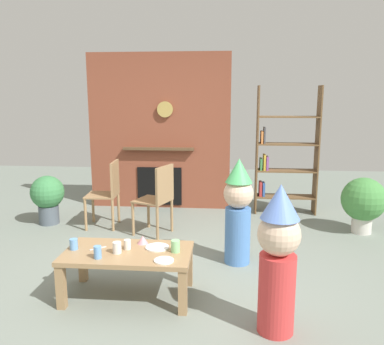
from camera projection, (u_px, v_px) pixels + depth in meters
The scene contains 19 objects.
ground_plane at pixel (173, 280), 3.79m from camera, with size 12.00×12.00×0.00m, color gray.
brick_fireplace_feature at pixel (160, 132), 6.15m from camera, with size 2.20×0.28×2.40m.
bookshelf at pixel (282, 156), 5.86m from camera, with size 0.90×0.28×1.90m.
coffee_table at pixel (128, 258), 3.43m from camera, with size 1.10×0.59×0.42m.
paper_cup_near_left at pixel (127, 245), 3.45m from camera, with size 0.06×0.06×0.09m, color silver.
paper_cup_near_right at pixel (117, 248), 3.36m from camera, with size 0.07×0.07×0.10m, color silver.
paper_cup_center at pixel (74, 244), 3.44m from camera, with size 0.07×0.07×0.10m, color #669EE0.
paper_cup_far_left at pixel (98, 252), 3.25m from camera, with size 0.06×0.06×0.11m, color #669EE0.
paper_cup_far_right at pixel (175, 246), 3.38m from camera, with size 0.08×0.08×0.10m, color #8CD18C.
paper_plate_front at pixel (164, 260), 3.20m from camera, with size 0.16×0.16×0.01m, color white.
paper_plate_rear at pixel (157, 247), 3.48m from camera, with size 0.21×0.21×0.01m, color white.
birthday_cake_slice at pixel (143, 240), 3.58m from camera, with size 0.10×0.10×0.07m, color pink.
table_fork at pixel (98, 248), 3.47m from camera, with size 0.15×0.02×0.01m, color silver.
child_with_cone_hat at pixel (278, 256), 2.86m from camera, with size 0.31×0.31×1.13m.
child_in_pink at pixel (238, 209), 4.10m from camera, with size 0.31×0.31×1.12m.
dining_chair_left at pixel (108, 190), 5.27m from camera, with size 0.42×0.42×0.90m.
dining_chair_middle at pixel (159, 196), 4.96m from camera, with size 0.52×0.52×0.90m.
potted_plant_tall at pixel (363, 201), 5.05m from camera, with size 0.56×0.56×0.72m.
potted_plant_short at pixel (48, 196), 5.41m from camera, with size 0.45×0.45×0.68m.
Camera 1 is at (0.49, -3.49, 1.74)m, focal length 36.81 mm.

